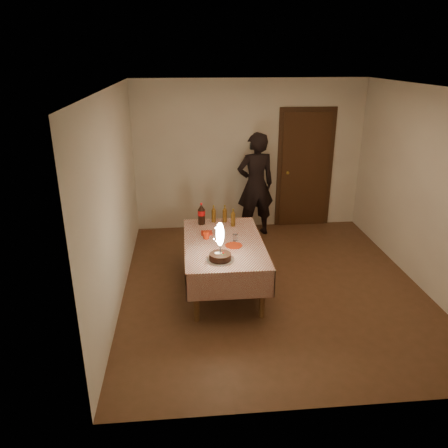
{
  "coord_description": "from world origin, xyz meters",
  "views": [
    {
      "loc": [
        -1.15,
        -5.2,
        2.97
      ],
      "look_at": [
        -0.66,
        -0.07,
        0.95
      ],
      "focal_mm": 35.0,
      "sensor_mm": 36.0,
      "label": 1
    }
  ],
  "objects_px": {
    "birthday_cake": "(220,250)",
    "amber_bottle_right": "(233,218)",
    "clear_cup": "(235,238)",
    "cola_bottle": "(201,214)",
    "amber_bottle_mid": "(225,214)",
    "amber_bottle_left": "(214,214)",
    "red_cup": "(206,235)",
    "photographer": "(256,185)",
    "dining_table": "(224,248)",
    "red_plate": "(234,246)"
  },
  "relations": [
    {
      "from": "dining_table",
      "to": "amber_bottle_left",
      "type": "relative_size",
      "value": 6.75
    },
    {
      "from": "cola_bottle",
      "to": "amber_bottle_right",
      "type": "relative_size",
      "value": 1.25
    },
    {
      "from": "birthday_cake",
      "to": "clear_cup",
      "type": "relative_size",
      "value": 5.32
    },
    {
      "from": "red_cup",
      "to": "cola_bottle",
      "type": "xyz_separation_m",
      "value": [
        -0.04,
        0.53,
        0.1
      ]
    },
    {
      "from": "red_plate",
      "to": "red_cup",
      "type": "relative_size",
      "value": 2.2
    },
    {
      "from": "clear_cup",
      "to": "amber_bottle_left",
      "type": "height_order",
      "value": "amber_bottle_left"
    },
    {
      "from": "red_cup",
      "to": "amber_bottle_mid",
      "type": "bearing_deg",
      "value": 62.7
    },
    {
      "from": "clear_cup",
      "to": "amber_bottle_mid",
      "type": "distance_m",
      "value": 0.71
    },
    {
      "from": "birthday_cake",
      "to": "clear_cup",
      "type": "xyz_separation_m",
      "value": [
        0.25,
        0.55,
        -0.08
      ]
    },
    {
      "from": "red_cup",
      "to": "amber_bottle_mid",
      "type": "relative_size",
      "value": 0.39
    },
    {
      "from": "cola_bottle",
      "to": "amber_bottle_mid",
      "type": "distance_m",
      "value": 0.35
    },
    {
      "from": "amber_bottle_mid",
      "to": "photographer",
      "type": "relative_size",
      "value": 0.14
    },
    {
      "from": "amber_bottle_left",
      "to": "red_cup",
      "type": "bearing_deg",
      "value": -103.47
    },
    {
      "from": "red_plate",
      "to": "clear_cup",
      "type": "height_order",
      "value": "clear_cup"
    },
    {
      "from": "amber_bottle_left",
      "to": "amber_bottle_mid",
      "type": "xyz_separation_m",
      "value": [
        0.16,
        -0.01,
        0.0
      ]
    },
    {
      "from": "red_cup",
      "to": "clear_cup",
      "type": "height_order",
      "value": "red_cup"
    },
    {
      "from": "amber_bottle_left",
      "to": "photographer",
      "type": "bearing_deg",
      "value": 55.17
    },
    {
      "from": "dining_table",
      "to": "cola_bottle",
      "type": "height_order",
      "value": "cola_bottle"
    },
    {
      "from": "dining_table",
      "to": "cola_bottle",
      "type": "relative_size",
      "value": 5.42
    },
    {
      "from": "birthday_cake",
      "to": "amber_bottle_right",
      "type": "bearing_deg",
      "value": 75.63
    },
    {
      "from": "amber_bottle_right",
      "to": "amber_bottle_mid",
      "type": "bearing_deg",
      "value": 120.52
    },
    {
      "from": "clear_cup",
      "to": "cola_bottle",
      "type": "relative_size",
      "value": 0.28
    },
    {
      "from": "clear_cup",
      "to": "birthday_cake",
      "type": "bearing_deg",
      "value": -114.0
    },
    {
      "from": "birthday_cake",
      "to": "amber_bottle_mid",
      "type": "bearing_deg",
      "value": 82.01
    },
    {
      "from": "red_cup",
      "to": "birthday_cake",
      "type": "bearing_deg",
      "value": -79.14
    },
    {
      "from": "amber_bottle_mid",
      "to": "amber_bottle_left",
      "type": "bearing_deg",
      "value": 176.06
    },
    {
      "from": "clear_cup",
      "to": "photographer",
      "type": "height_order",
      "value": "photographer"
    },
    {
      "from": "birthday_cake",
      "to": "photographer",
      "type": "distance_m",
      "value": 2.54
    },
    {
      "from": "amber_bottle_mid",
      "to": "cola_bottle",
      "type": "bearing_deg",
      "value": -170.81
    },
    {
      "from": "red_cup",
      "to": "red_plate",
      "type": "bearing_deg",
      "value": -38.81
    },
    {
      "from": "amber_bottle_left",
      "to": "birthday_cake",
      "type": "bearing_deg",
      "value": -90.72
    },
    {
      "from": "red_cup",
      "to": "photographer",
      "type": "xyz_separation_m",
      "value": [
        0.94,
        1.74,
        0.16
      ]
    },
    {
      "from": "amber_bottle_mid",
      "to": "red_cup",
      "type": "bearing_deg",
      "value": -117.3
    },
    {
      "from": "clear_cup",
      "to": "amber_bottle_left",
      "type": "xyz_separation_m",
      "value": [
        -0.23,
        0.71,
        0.07
      ]
    },
    {
      "from": "amber_bottle_left",
      "to": "cola_bottle",
      "type": "bearing_deg",
      "value": -159.81
    },
    {
      "from": "red_plate",
      "to": "cola_bottle",
      "type": "bearing_deg",
      "value": 114.85
    },
    {
      "from": "birthday_cake",
      "to": "red_plate",
      "type": "height_order",
      "value": "birthday_cake"
    },
    {
      "from": "amber_bottle_left",
      "to": "amber_bottle_right",
      "type": "relative_size",
      "value": 1.0
    },
    {
      "from": "amber_bottle_left",
      "to": "clear_cup",
      "type": "bearing_deg",
      "value": -72.02
    },
    {
      "from": "red_cup",
      "to": "cola_bottle",
      "type": "bearing_deg",
      "value": 93.85
    },
    {
      "from": "red_cup",
      "to": "photographer",
      "type": "bearing_deg",
      "value": 61.68
    },
    {
      "from": "amber_bottle_right",
      "to": "amber_bottle_mid",
      "type": "distance_m",
      "value": 0.2
    },
    {
      "from": "amber_bottle_right",
      "to": "dining_table",
      "type": "bearing_deg",
      "value": -108.77
    },
    {
      "from": "clear_cup",
      "to": "cola_bottle",
      "type": "height_order",
      "value": "cola_bottle"
    },
    {
      "from": "dining_table",
      "to": "clear_cup",
      "type": "height_order",
      "value": "clear_cup"
    },
    {
      "from": "red_cup",
      "to": "clear_cup",
      "type": "relative_size",
      "value": 1.11
    },
    {
      "from": "red_plate",
      "to": "cola_bottle",
      "type": "distance_m",
      "value": 0.9
    },
    {
      "from": "birthday_cake",
      "to": "amber_bottle_mid",
      "type": "distance_m",
      "value": 1.26
    },
    {
      "from": "red_cup",
      "to": "cola_bottle",
      "type": "relative_size",
      "value": 0.31
    },
    {
      "from": "red_cup",
      "to": "clear_cup",
      "type": "bearing_deg",
      "value": -16.6
    }
  ]
}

